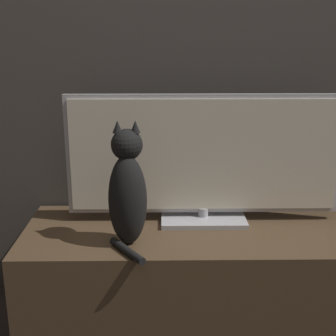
{
  "coord_description": "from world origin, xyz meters",
  "views": [
    {
      "loc": [
        -0.21,
        -0.85,
        1.21
      ],
      "look_at": [
        -0.18,
        0.89,
        0.7
      ],
      "focal_mm": 50.0,
      "sensor_mm": 36.0,
      "label": 1
    }
  ],
  "objects": [
    {
      "name": "wall_back",
      "position": [
        0.0,
        1.22,
        1.3
      ],
      "size": [
        4.8,
        0.05,
        2.6
      ],
      "color": "#47423D",
      "rests_on": "ground_plane"
    },
    {
      "name": "tv_stand",
      "position": [
        0.0,
        0.91,
        0.22
      ],
      "size": [
        1.54,
        0.54,
        0.44
      ],
      "color": "brown",
      "rests_on": "ground_plane"
    },
    {
      "name": "tv",
      "position": [
        -0.03,
        1.0,
        0.7
      ],
      "size": [
        1.13,
        0.21,
        0.54
      ],
      "color": "#B7B7BC",
      "rests_on": "tv_stand"
    },
    {
      "name": "cat",
      "position": [
        -0.33,
        0.78,
        0.65
      ],
      "size": [
        0.14,
        0.27,
        0.47
      ],
      "rotation": [
        0.0,
        0.0,
        0.0
      ],
      "color": "black",
      "rests_on": "tv_stand"
    }
  ]
}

